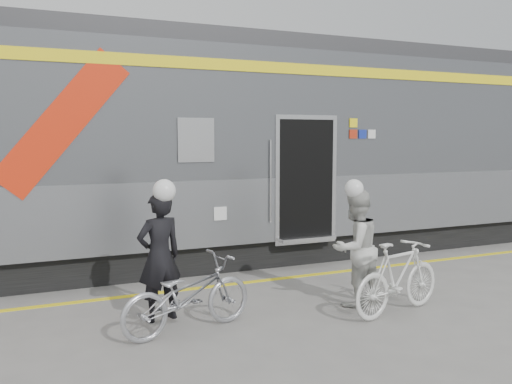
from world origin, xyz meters
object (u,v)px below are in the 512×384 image
bicycle_left (188,295)px  man (159,256)px  woman (355,248)px  bicycle_right (398,277)px

bicycle_left → man: bearing=6.5°
man → woman: 2.64m
bicycle_left → woman: (2.40, 0.10, 0.35)m
woman → bicycle_right: 0.70m
man → bicycle_left: 0.69m
man → bicycle_right: (2.90, -1.00, -0.33)m
man → bicycle_right: man is taller
man → woman: man is taller
man → bicycle_left: size_ratio=0.95×
woman → bicycle_left: bearing=-11.1°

